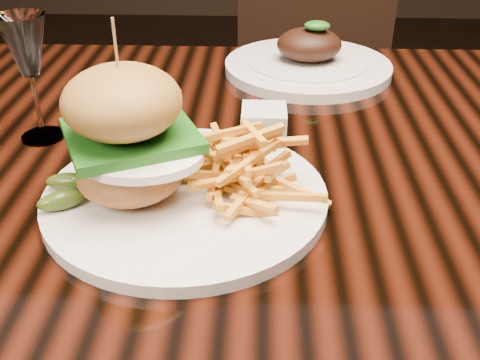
{
  "coord_description": "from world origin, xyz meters",
  "views": [
    {
      "loc": [
        -0.04,
        -0.68,
        1.11
      ],
      "look_at": [
        -0.06,
        -0.18,
        0.81
      ],
      "focal_mm": 42.0,
      "sensor_mm": 36.0,
      "label": 1
    }
  ],
  "objects_px": {
    "dining_table": "(289,198)",
    "far_dish": "(308,62)",
    "wine_glass": "(26,50)",
    "chair_far": "(313,71)",
    "burger_plate": "(177,160)"
  },
  "relations": [
    {
      "from": "burger_plate",
      "to": "wine_glass",
      "type": "bearing_deg",
      "value": 130.62
    },
    {
      "from": "dining_table",
      "to": "burger_plate",
      "type": "height_order",
      "value": "burger_plate"
    },
    {
      "from": "wine_glass",
      "to": "chair_far",
      "type": "height_order",
      "value": "chair_far"
    },
    {
      "from": "burger_plate",
      "to": "chair_far",
      "type": "bearing_deg",
      "value": 63.59
    },
    {
      "from": "burger_plate",
      "to": "wine_glass",
      "type": "distance_m",
      "value": 0.28
    },
    {
      "from": "wine_glass",
      "to": "far_dish",
      "type": "relative_size",
      "value": 0.58
    },
    {
      "from": "dining_table",
      "to": "chair_far",
      "type": "relative_size",
      "value": 1.68
    },
    {
      "from": "wine_glass",
      "to": "chair_far",
      "type": "relative_size",
      "value": 0.18
    },
    {
      "from": "burger_plate",
      "to": "far_dish",
      "type": "xyz_separation_m",
      "value": [
        0.18,
        0.44,
        -0.04
      ]
    },
    {
      "from": "burger_plate",
      "to": "chair_far",
      "type": "relative_size",
      "value": 0.35
    },
    {
      "from": "far_dish",
      "to": "chair_far",
      "type": "distance_m",
      "value": 0.63
    },
    {
      "from": "dining_table",
      "to": "burger_plate",
      "type": "relative_size",
      "value": 4.86
    },
    {
      "from": "dining_table",
      "to": "far_dish",
      "type": "distance_m",
      "value": 0.33
    },
    {
      "from": "dining_table",
      "to": "wine_glass",
      "type": "height_order",
      "value": "wine_glass"
    },
    {
      "from": "dining_table",
      "to": "far_dish",
      "type": "height_order",
      "value": "far_dish"
    }
  ]
}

